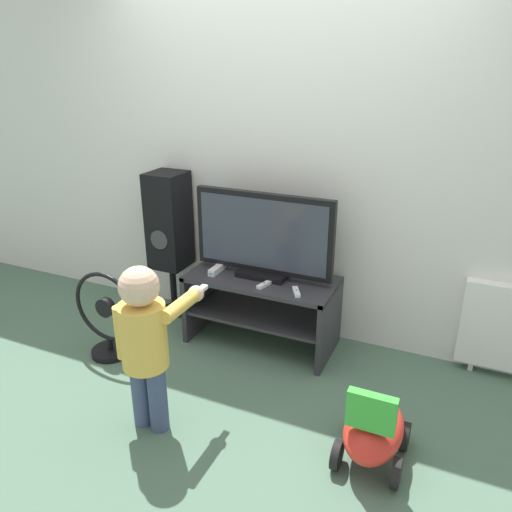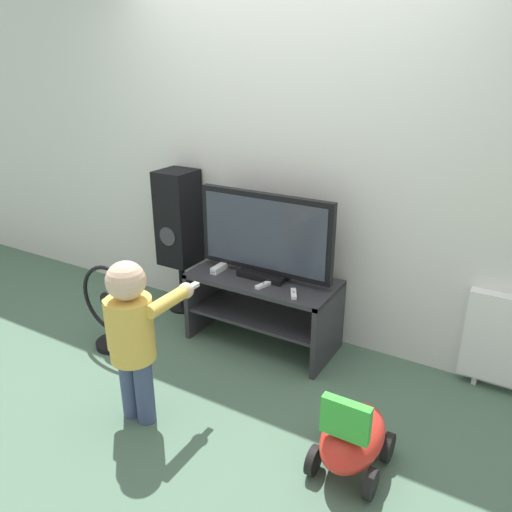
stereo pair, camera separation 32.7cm
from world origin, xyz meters
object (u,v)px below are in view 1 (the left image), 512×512
Objects in this scene: television at (263,237)px; remote_primary at (296,292)px; child at (146,336)px; ride_on_toy at (373,429)px; floor_fan at (107,319)px; remote_secondary at (264,284)px; speaker_tower at (169,224)px; game_console at (217,269)px.

television reaches higher than remote_primary.
child is 1.25m from ride_on_toy.
television is at bearing 79.40° from child.
remote_secondary is at bearing 25.43° from floor_fan.
remote_secondary is 0.12× the size of speaker_tower.
television is at bearing -7.65° from speaker_tower.
floor_fan reaches higher than remote_secondary.
game_console is 0.19× the size of child.
speaker_tower is 2.10m from ride_on_toy.
child is at bearing -34.50° from floor_fan.
television is 1.11m from child.
ride_on_toy is (0.89, -0.68, -0.34)m from remote_secondary.
remote_primary is 0.23m from remote_secondary.
television reaches higher than game_console.
child is (-0.27, -0.93, 0.05)m from remote_secondary.
ride_on_toy is (1.85, -0.23, -0.09)m from floor_fan.
speaker_tower reaches higher than game_console.
television is at bearing 34.15° from floor_fan.
remote_primary is at bearing 60.98° from child.
game_console is 0.63m from remote_primary.
game_console is 0.40m from remote_secondary.
floor_fan is (-0.06, -0.71, -0.47)m from speaker_tower.
floor_fan is (-0.96, -0.46, -0.25)m from remote_secondary.
television reaches higher than child.
game_console is at bearing 169.04° from remote_secondary.
ride_on_toy is (0.66, -0.67, -0.34)m from remote_primary.
child is (0.12, -1.00, 0.04)m from game_console.
floor_fan is (-1.19, -0.44, -0.25)m from remote_primary.
game_console is 0.57m from speaker_tower.
remote_secondary is 1.09m from floor_fan.
remote_primary is 0.14× the size of child.
game_console is 0.30× the size of floor_fan.
remote_secondary is 0.22× the size of floor_fan.
child reaches higher than remote_secondary.
television is 0.44m from remote_primary.
floor_fan is (-0.68, 0.47, -0.29)m from child.
ride_on_toy is (1.79, -0.94, -0.56)m from speaker_tower.
television is 1.97× the size of ride_on_toy.
remote_secondary is at bearing 73.54° from child.
speaker_tower is 1.85× the size of floor_fan.
game_console is at bearing 43.43° from floor_fan.
remote_secondary is 0.97m from child.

